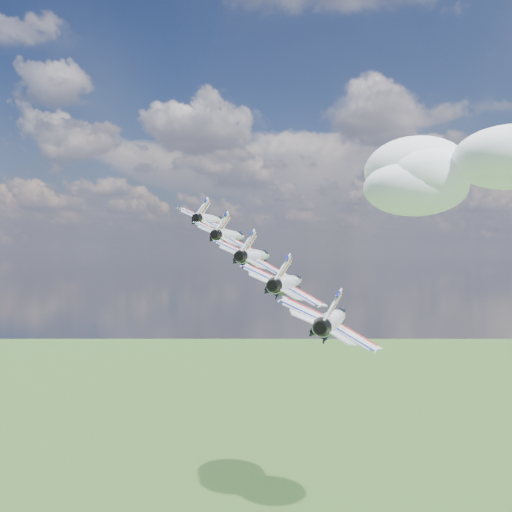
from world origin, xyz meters
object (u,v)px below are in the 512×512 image
at_px(jet_1, 231,236).
at_px(jet_2, 256,256).
at_px(jet_3, 289,282).
at_px(jet_0, 212,220).
at_px(jet_4, 334,319).

distance_m(jet_1, jet_2, 11.97).
bearing_deg(jet_3, jet_0, 126.82).
relative_size(jet_1, jet_4, 1.00).
relative_size(jet_0, jet_4, 1.00).
bearing_deg(jet_0, jet_4, -53.18).
height_order(jet_1, jet_2, jet_1).
xyz_separation_m(jet_2, jet_4, (16.14, -16.56, -6.18)).
distance_m(jet_2, jet_3, 11.97).
xyz_separation_m(jet_1, jet_4, (24.21, -24.84, -9.27)).
bearing_deg(jet_3, jet_1, 126.82).
xyz_separation_m(jet_1, jet_2, (8.07, -8.28, -3.09)).
height_order(jet_0, jet_2, jet_0).
xyz_separation_m(jet_0, jet_1, (8.07, -8.28, -3.09)).
bearing_deg(jet_2, jet_0, 126.82).
relative_size(jet_2, jet_4, 1.00).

